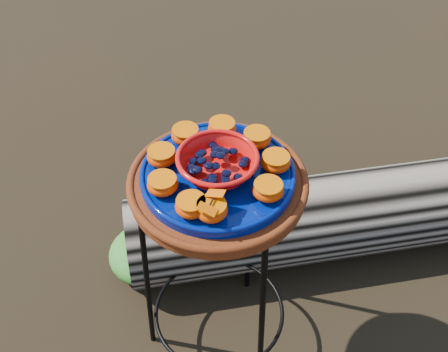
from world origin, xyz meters
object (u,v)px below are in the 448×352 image
at_px(cobalt_plate, 218,176).
at_px(red_bowl, 218,164).
at_px(driftwood_log, 359,212).
at_px(plant_stand, 219,273).
at_px(terracotta_saucer, 218,185).

height_order(cobalt_plate, red_bowl, red_bowl).
bearing_deg(driftwood_log, plant_stand, -115.20).
relative_size(cobalt_plate, driftwood_log, 0.22).
relative_size(plant_stand, terracotta_saucer, 1.63).
bearing_deg(terracotta_saucer, red_bowl, 0.00).
distance_m(plant_stand, cobalt_plate, 0.40).
distance_m(plant_stand, terracotta_saucer, 0.37).
bearing_deg(plant_stand, driftwood_log, 64.80).
height_order(terracotta_saucer, cobalt_plate, cobalt_plate).
height_order(terracotta_saucer, red_bowl, red_bowl).
distance_m(terracotta_saucer, driftwood_log, 0.86).
bearing_deg(cobalt_plate, red_bowl, 0.00).
height_order(terracotta_saucer, driftwood_log, terracotta_saucer).
bearing_deg(plant_stand, red_bowl, 0.00).
xyz_separation_m(terracotta_saucer, cobalt_plate, (0.00, 0.00, 0.03)).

